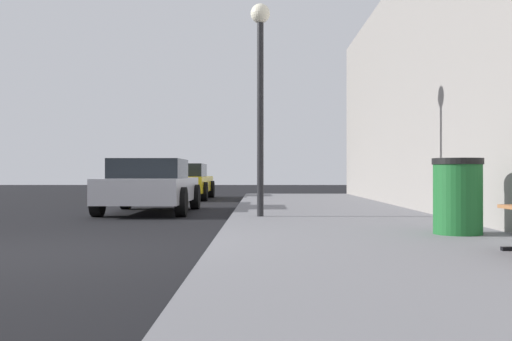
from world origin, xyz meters
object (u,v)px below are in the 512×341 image
(street_lamp, at_px, (260,69))
(car_yellow, at_px, (182,181))
(car_silver, at_px, (151,185))
(trash_bin, at_px, (458,196))

(street_lamp, distance_m, car_yellow, 11.15)
(street_lamp, distance_m, car_silver, 4.68)
(car_silver, bearing_deg, car_yellow, 91.70)
(trash_bin, xyz_separation_m, car_silver, (-5.17, 6.38, -0.00))
(car_silver, bearing_deg, trash_bin, -50.97)
(street_lamp, relative_size, car_silver, 0.92)
(street_lamp, bearing_deg, trash_bin, -51.08)
(street_lamp, bearing_deg, car_yellow, 104.96)
(car_silver, relative_size, car_yellow, 0.93)
(trash_bin, height_order, car_yellow, car_yellow)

